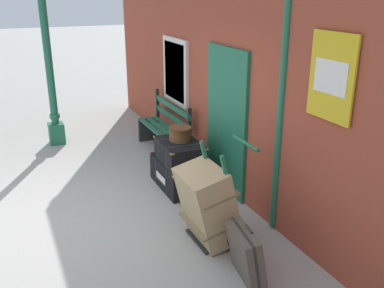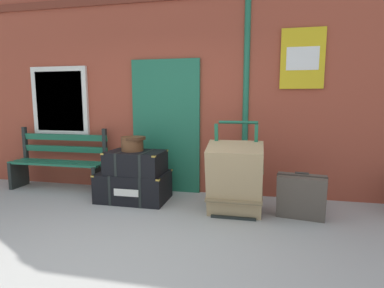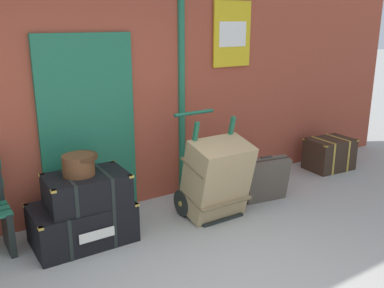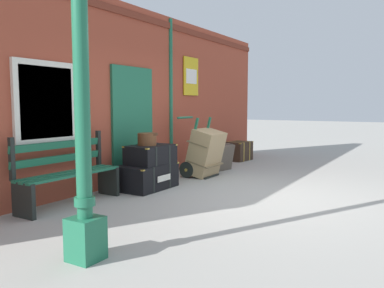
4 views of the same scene
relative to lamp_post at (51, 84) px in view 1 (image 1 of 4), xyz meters
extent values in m
plane|color=#A3A099|center=(3.16, -0.43, -1.17)|extent=(60.00, 60.00, 0.00)
cube|color=#9E422D|center=(3.16, 2.17, 0.43)|extent=(10.40, 0.30, 3.20)
cube|color=#1E6647|center=(3.09, 2.00, -0.12)|extent=(1.10, 0.05, 2.10)
cube|color=#123D2A|center=(3.09, 1.99, -0.12)|extent=(0.06, 0.02, 2.10)
cube|color=silver|center=(1.21, 2.00, 0.28)|extent=(1.04, 0.06, 1.16)
cube|color=silver|center=(1.21, 1.98, 0.28)|extent=(0.88, 0.02, 1.00)
cylinder|color=#1E6647|center=(4.34, 2.02, 0.43)|extent=(0.09, 0.09, 3.14)
cube|color=gold|center=(5.11, 2.00, 0.88)|extent=(0.60, 0.02, 0.84)
cube|color=white|center=(5.11, 1.98, 0.88)|extent=(0.44, 0.01, 0.32)
cube|color=#1E6647|center=(0.00, 0.00, -0.97)|extent=(0.28, 0.28, 0.40)
cylinder|color=#1E6647|center=(0.00, 0.00, 0.50)|extent=(0.14, 0.14, 2.54)
cylinder|color=#1E6647|center=(0.00, 0.00, -0.62)|extent=(0.19, 0.19, 0.08)
cube|color=#1E6647|center=(1.32, 1.53, -0.72)|extent=(1.60, 0.09, 0.04)
cube|color=#1E6647|center=(1.32, 1.67, -0.72)|extent=(1.60, 0.09, 0.04)
cube|color=#1E6647|center=(1.32, 1.81, -0.72)|extent=(1.60, 0.09, 0.04)
cube|color=#1E6647|center=(1.32, 1.87, -0.52)|extent=(1.60, 0.05, 0.10)
cube|color=#1E6647|center=(1.32, 1.87, -0.32)|extent=(1.60, 0.05, 0.10)
cube|color=black|center=(0.56, 1.67, -0.95)|extent=(0.06, 0.40, 0.45)
cube|color=black|center=(0.56, 1.87, -0.44)|extent=(0.06, 0.06, 0.56)
cube|color=black|center=(2.08, 1.67, -0.95)|extent=(0.06, 0.40, 0.45)
cube|color=black|center=(2.08, 1.87, -0.44)|extent=(0.06, 0.06, 0.56)
cube|color=black|center=(2.76, 1.43, -0.96)|extent=(1.00, 0.65, 0.42)
cube|color=black|center=(2.53, 1.44, -0.96)|extent=(0.04, 0.65, 0.43)
cube|color=black|center=(2.98, 1.43, -0.96)|extent=(0.04, 0.65, 0.43)
cube|color=#B79338|center=(2.27, 1.14, -0.76)|extent=(0.05, 0.05, 0.02)
cube|color=#B79338|center=(3.23, 1.13, -0.76)|extent=(0.05, 0.05, 0.02)
cube|color=#B79338|center=(2.28, 1.74, -0.76)|extent=(0.05, 0.05, 0.02)
cube|color=#B79338|center=(3.24, 1.73, -0.76)|extent=(0.05, 0.05, 0.02)
cube|color=silver|center=(2.79, 1.10, -0.96)|extent=(0.36, 0.01, 0.10)
cube|color=black|center=(2.81, 1.40, -0.59)|extent=(0.82, 0.57, 0.32)
cube|color=black|center=(2.63, 1.40, -0.59)|extent=(0.06, 0.55, 0.33)
cube|color=black|center=(2.99, 1.39, -0.59)|extent=(0.06, 0.55, 0.33)
cube|color=#B79338|center=(2.42, 1.16, -0.44)|extent=(0.05, 0.05, 0.02)
cube|color=#B79338|center=(3.18, 1.13, -0.44)|extent=(0.05, 0.05, 0.02)
cube|color=#B79338|center=(2.45, 1.66, -0.44)|extent=(0.05, 0.05, 0.02)
cube|color=#B79338|center=(3.20, 1.63, -0.44)|extent=(0.05, 0.05, 0.02)
cylinder|color=brown|center=(2.76, 1.42, -0.33)|extent=(0.32, 0.32, 0.21)
cylinder|color=#432715|center=(2.79, 1.42, -0.24)|extent=(0.33, 0.33, 0.04)
cube|color=black|center=(4.26, 1.12, -1.16)|extent=(0.56, 0.28, 0.03)
cube|color=#1E6647|center=(4.01, 1.32, -0.58)|extent=(0.04, 0.33, 1.17)
cube|color=#1E6647|center=(4.51, 1.32, -0.58)|extent=(0.04, 0.33, 1.17)
cylinder|color=#1E6647|center=(4.26, 1.61, -0.01)|extent=(0.54, 0.04, 0.04)
cylinder|color=black|center=(3.94, 1.38, -1.01)|extent=(0.04, 0.32, 0.32)
cylinder|color=#B79338|center=(3.94, 1.38, -1.01)|extent=(0.07, 0.06, 0.06)
cylinder|color=black|center=(4.58, 1.38, -1.01)|extent=(0.04, 0.32, 0.32)
cylinder|color=#B79338|center=(4.58, 1.38, -1.01)|extent=(0.07, 0.06, 0.06)
cube|color=tan|center=(4.26, 1.14, -0.69)|extent=(0.68, 0.63, 0.96)
cube|color=olive|center=(4.26, 1.14, -0.88)|extent=(0.70, 0.45, 0.13)
cube|color=olive|center=(4.26, 1.14, -0.50)|extent=(0.70, 0.45, 0.13)
cube|color=#51473D|center=(5.07, 1.17, -0.88)|extent=(0.61, 0.36, 0.58)
cylinder|color=#302A24|center=(5.07, 1.19, -0.59)|extent=(0.16, 0.05, 0.03)
cube|color=#2C2721|center=(5.07, 1.17, -0.88)|extent=(0.59, 0.21, 0.56)
camera|label=1|loc=(8.26, -0.87, 1.68)|focal=40.43mm
camera|label=2|loc=(4.52, -2.64, 0.29)|focal=28.41mm
camera|label=3|loc=(1.50, -2.55, 1.05)|focal=40.01mm
camera|label=4|loc=(-2.48, -2.64, 0.24)|focal=36.89mm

